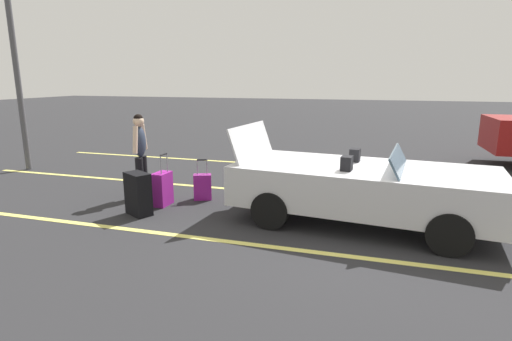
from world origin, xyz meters
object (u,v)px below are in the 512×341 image
at_px(suitcase_large_black, 138,194).
at_px(traveler_person, 140,151).
at_px(convertible_car, 375,189).
at_px(parking_lamp_post, 12,38).
at_px(suitcase_medium_bright, 162,189).
at_px(suitcase_small_carryon, 203,187).

xyz_separation_m(suitcase_large_black, traveler_person, (-0.51, 0.93, 0.56)).
relative_size(convertible_car, traveler_person, 2.61).
bearing_deg(convertible_car, parking_lamp_post, 175.50).
bearing_deg(convertible_car, suitcase_medium_bright, -172.83).
distance_m(suitcase_small_carryon, parking_lamp_post, 6.32).
xyz_separation_m(traveler_person, parking_lamp_post, (-4.24, 1.35, 2.34)).
bearing_deg(parking_lamp_post, convertible_car, -10.52).
bearing_deg(suitcase_medium_bright, traveler_person, -26.66).
height_order(suitcase_large_black, suitcase_medium_bright, suitcase_medium_bright).
xyz_separation_m(suitcase_large_black, suitcase_small_carryon, (0.69, 1.15, -0.11)).
relative_size(suitcase_medium_bright, traveler_person, 0.59).
height_order(suitcase_small_carryon, traveler_person, traveler_person).
height_order(convertible_car, traveler_person, traveler_person).
distance_m(suitcase_medium_bright, parking_lamp_post, 5.94).
distance_m(convertible_car, suitcase_small_carryon, 3.27).
bearing_deg(suitcase_small_carryon, suitcase_large_black, -53.66).
relative_size(suitcase_large_black, parking_lamp_post, 0.13).
relative_size(suitcase_small_carryon, parking_lamp_post, 0.14).
bearing_deg(suitcase_medium_bright, suitcase_small_carryon, -134.76).
height_order(suitcase_medium_bright, traveler_person, traveler_person).
distance_m(suitcase_medium_bright, traveler_person, 0.94).
bearing_deg(parking_lamp_post, suitcase_small_carryon, -11.76).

